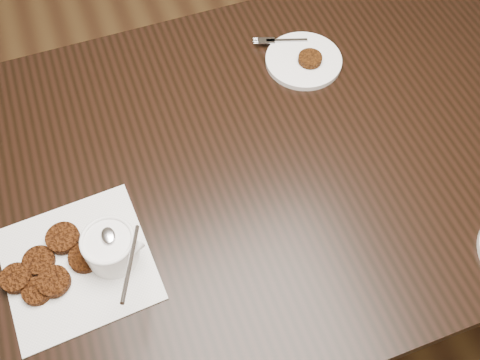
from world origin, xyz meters
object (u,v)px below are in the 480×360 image
Objects in this scene: table at (275,229)px; sauce_ramekin at (107,239)px; plate_with_patty at (304,58)px; napkin at (78,264)px.

sauce_ramekin is (-0.39, -0.12, 0.45)m from table.
table is at bearing 16.37° from sauce_ramekin.
plate_with_patty is (0.53, 0.33, -0.06)m from sauce_ramekin.
napkin is 1.95× the size of sauce_ramekin.
plate_with_patty is at bearing 57.10° from table.
plate_with_patty is (0.60, 0.32, 0.01)m from napkin.
napkin is 0.10m from sauce_ramekin.
table is 5.49× the size of napkin.
sauce_ramekin is 0.75× the size of plate_with_patty.
table is at bearing 13.32° from napkin.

